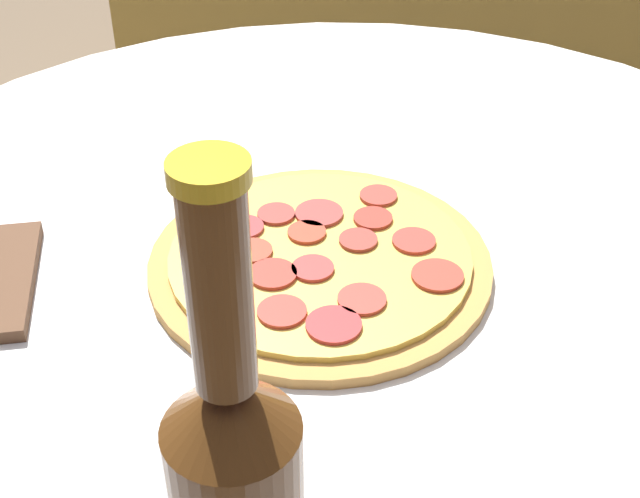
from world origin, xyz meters
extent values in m
cylinder|color=silver|center=(0.00, 0.00, 0.73)|extent=(1.04, 1.04, 0.02)
cylinder|color=#C68E47|center=(-0.02, -0.03, 0.75)|extent=(0.29, 0.29, 0.01)
cylinder|color=#E0BC4C|center=(-0.02, -0.03, 0.76)|extent=(0.26, 0.26, 0.01)
cylinder|color=#AC312D|center=(-0.11, -0.04, 0.76)|extent=(0.03, 0.03, 0.00)
cylinder|color=#B63030|center=(0.00, -0.12, 0.76)|extent=(0.04, 0.04, 0.00)
cylinder|color=#B43A2B|center=(0.08, -0.05, 0.76)|extent=(0.04, 0.04, 0.00)
cylinder|color=#A43434|center=(-0.09, 0.00, 0.76)|extent=(0.04, 0.04, 0.00)
cylinder|color=#A1392F|center=(0.01, -0.01, 0.76)|extent=(0.03, 0.03, 0.00)
cylinder|color=#B83C30|center=(0.02, -0.08, 0.76)|extent=(0.04, 0.04, 0.00)
cylinder|color=#B9392E|center=(0.05, 0.00, 0.76)|extent=(0.04, 0.04, 0.00)
cylinder|color=#AA3428|center=(-0.06, -0.06, 0.76)|extent=(0.04, 0.04, 0.00)
cylinder|color=#A83831|center=(-0.07, 0.02, 0.76)|extent=(0.03, 0.03, 0.00)
cylinder|color=#A33328|center=(0.02, 0.03, 0.76)|extent=(0.03, 0.03, 0.00)
cylinder|color=#A43A35|center=(-0.03, 0.03, 0.76)|extent=(0.04, 0.04, 0.00)
cylinder|color=#A53E29|center=(-0.08, -0.03, 0.76)|extent=(0.03, 0.03, 0.00)
cylinder|color=#B53833|center=(-0.03, -0.05, 0.76)|extent=(0.04, 0.04, 0.00)
cylinder|color=#AB3A30|center=(0.02, 0.07, 0.76)|extent=(0.03, 0.03, 0.00)
cylinder|color=#B63D28|center=(-0.04, 0.00, 0.76)|extent=(0.03, 0.03, 0.00)
cylinder|color=#B6382D|center=(-0.04, -0.11, 0.76)|extent=(0.04, 0.04, 0.00)
cone|color=#563314|center=(-0.02, -0.37, 0.93)|extent=(0.06, 0.06, 0.03)
cylinder|color=#563314|center=(-0.02, -0.37, 0.99)|extent=(0.03, 0.03, 0.10)
cylinder|color=gold|center=(-0.02, -0.37, 1.05)|extent=(0.03, 0.03, 0.01)
camera|label=1|loc=(0.06, -0.62, 1.21)|focal=50.00mm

